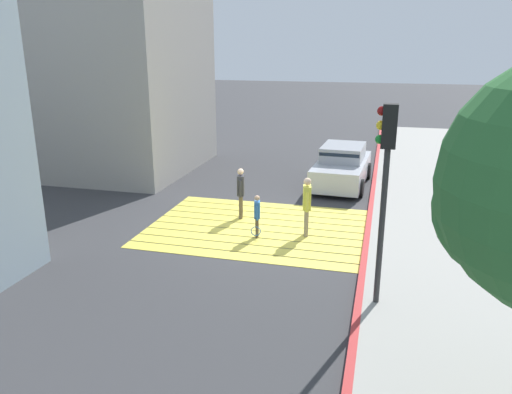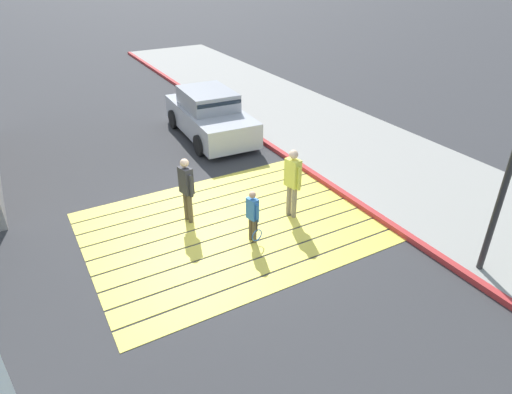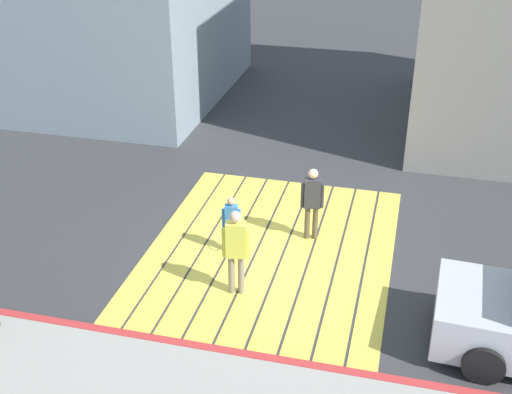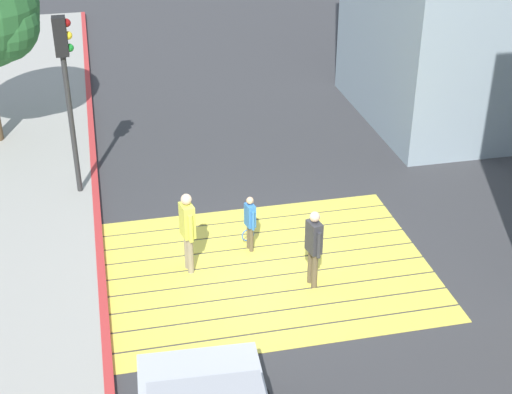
{
  "view_description": "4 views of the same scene",
  "coord_description": "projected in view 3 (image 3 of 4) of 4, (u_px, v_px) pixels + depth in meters",
  "views": [
    {
      "loc": [
        -3.53,
        13.72,
        5.32
      ],
      "look_at": [
        0.12,
        -0.33,
        0.86
      ],
      "focal_mm": 35.19,
      "sensor_mm": 36.0,
      "label": 1
    },
    {
      "loc": [
        3.76,
        7.87,
        5.73
      ],
      "look_at": [
        -0.16,
        0.97,
        1.24
      ],
      "focal_mm": 31.28,
      "sensor_mm": 36.0,
      "label": 2
    },
    {
      "loc": [
        -11.25,
        -2.54,
        7.38
      ],
      "look_at": [
        0.32,
        0.38,
        1.05
      ],
      "focal_mm": 46.78,
      "sensor_mm": 36.0,
      "label": 3
    },
    {
      "loc": [
        -2.91,
        -12.05,
        8.48
      ],
      "look_at": [
        -0.04,
        0.9,
        1.16
      ],
      "focal_mm": 52.54,
      "sensor_mm": 36.0,
      "label": 4
    }
  ],
  "objects": [
    {
      "name": "pedestrian_adult_trailing",
      "position": [
        236.0,
        247.0,
        11.92
      ],
      "size": [
        0.28,
        0.5,
        1.72
      ],
      "color": "gray",
      "rests_on": "ground"
    },
    {
      "name": "crosswalk_stripes",
      "position": [
        270.0,
        251.0,
        13.64
      ],
      "size": [
        6.4,
        4.9,
        0.01
      ],
      "color": "#EAD64C",
      "rests_on": "ground"
    },
    {
      "name": "pedestrian_child_with_racket",
      "position": [
        231.0,
        222.0,
        13.31
      ],
      "size": [
        0.28,
        0.41,
        1.25
      ],
      "color": "brown",
      "rests_on": "ground"
    },
    {
      "name": "curb_painted",
      "position": [
        225.0,
        353.0,
        10.83
      ],
      "size": [
        0.16,
        40.0,
        0.13
      ],
      "primitive_type": "cube",
      "color": "#BC3333",
      "rests_on": "ground"
    },
    {
      "name": "pedestrian_adult_lead",
      "position": [
        312.0,
        199.0,
        13.65
      ],
      "size": [
        0.27,
        0.47,
        1.62
      ],
      "color": "brown",
      "rests_on": "ground"
    },
    {
      "name": "ground_plane",
      "position": [
        270.0,
        251.0,
        13.64
      ],
      "size": [
        120.0,
        120.0,
        0.0
      ],
      "primitive_type": "plane",
      "color": "#38383A"
    }
  ]
}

